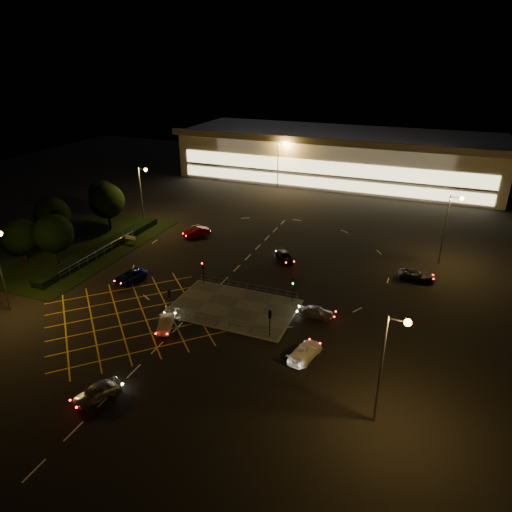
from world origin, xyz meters
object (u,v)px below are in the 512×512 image
at_px(signal_nw, 203,268).
at_px(car_far_dkgrey, 285,257).
at_px(car_left_blue, 130,276).
at_px(car_circ_red, 197,232).
at_px(car_right_silver, 316,312).
at_px(signal_se, 270,318).
at_px(car_approach_white, 305,352).
at_px(car_near_silver, 97,392).
at_px(car_east_grey, 416,275).
at_px(signal_ne, 293,284).
at_px(car_queue_white, 166,324).
at_px(signal_sw, 170,297).

bearing_deg(signal_nw, car_far_dkgrey, 55.91).
bearing_deg(car_left_blue, car_circ_red, 99.60).
relative_size(car_left_blue, car_right_silver, 1.24).
bearing_deg(signal_se, car_approach_white, 155.63).
bearing_deg(car_far_dkgrey, car_circ_red, 129.11).
distance_m(car_near_silver, car_left_blue, 22.37).
bearing_deg(car_east_grey, car_near_silver, 140.00).
height_order(signal_ne, car_far_dkgrey, signal_ne).
distance_m(signal_ne, car_left_blue, 21.69).
height_order(signal_nw, car_far_dkgrey, signal_nw).
relative_size(car_near_silver, car_east_grey, 0.90).
bearing_deg(signal_ne, signal_se, -90.00).
height_order(signal_nw, car_left_blue, signal_nw).
bearing_deg(car_queue_white, signal_ne, 23.67).
bearing_deg(signal_nw, signal_se, -33.65).
bearing_deg(car_circ_red, signal_se, -10.49).
bearing_deg(signal_se, car_queue_white, 13.19).
relative_size(car_left_blue, car_approach_white, 0.98).
height_order(car_near_silver, car_left_blue, car_near_silver).
distance_m(signal_sw, signal_se, 12.00).
xyz_separation_m(car_left_blue, car_east_grey, (34.83, 14.23, -0.01)).
bearing_deg(car_circ_red, car_near_silver, -37.82).
bearing_deg(car_east_grey, signal_sw, 123.20).
xyz_separation_m(signal_ne, car_right_silver, (3.50, -2.19, -1.73)).
bearing_deg(car_right_silver, car_left_blue, 85.99).
distance_m(signal_se, signal_nw, 14.41).
relative_size(car_near_silver, car_right_silver, 1.10).
height_order(signal_sw, car_near_silver, signal_sw).
xyz_separation_m(car_circ_red, car_east_grey, (34.30, -2.90, -0.08)).
bearing_deg(car_right_silver, signal_ne, 53.10).
relative_size(signal_sw, signal_ne, 1.00).
distance_m(car_far_dkgrey, car_circ_red, 16.72).
bearing_deg(signal_ne, signal_sw, -146.35).
bearing_deg(car_east_grey, signal_se, 141.22).
xyz_separation_m(car_queue_white, car_approach_white, (15.46, 0.60, 0.08)).
bearing_deg(car_far_dkgrey, car_approach_white, -104.92).
height_order(signal_se, car_circ_red, signal_se).
xyz_separation_m(signal_nw, car_left_blue, (-9.47, -2.56, -1.72)).
xyz_separation_m(signal_ne, car_left_blue, (-21.47, -2.56, -1.72)).
relative_size(car_far_dkgrey, car_circ_red, 0.99).
distance_m(signal_nw, car_near_silver, 22.28).
xyz_separation_m(car_near_silver, car_right_silver, (14.22, 19.99, -0.06)).
height_order(car_far_dkgrey, car_east_grey, car_east_grey).
xyz_separation_m(car_right_silver, car_east_grey, (9.86, 13.86, 0.00)).
relative_size(signal_nw, car_near_silver, 0.76).
bearing_deg(signal_sw, car_right_silver, -159.50).
bearing_deg(car_right_silver, signal_sw, 105.64).
xyz_separation_m(signal_nw, car_circ_red, (-8.93, 14.57, -1.65)).
bearing_deg(car_approach_white, car_circ_red, -31.81).
xyz_separation_m(signal_se, car_circ_red, (-20.93, 22.55, -1.65)).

